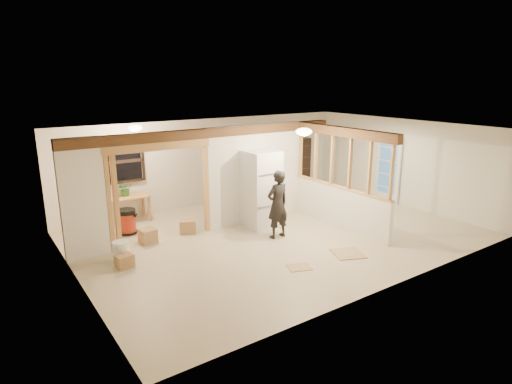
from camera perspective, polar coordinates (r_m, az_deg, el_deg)
floor at (r=10.28m, az=2.90°, el=-5.68°), size 9.00×6.50×0.01m
ceiling at (r=9.69m, az=3.10°, el=8.32°), size 9.00×6.50×0.01m
wall_back at (r=12.58m, az=-6.07°, el=4.03°), size 9.00×0.01×2.50m
wall_front at (r=7.70m, az=17.91°, el=-3.69°), size 9.00×0.01×2.50m
wall_left at (r=8.09m, az=-23.23°, el=-3.28°), size 0.01×6.50×2.50m
wall_right at (r=13.09m, az=18.87°, el=3.73°), size 0.01×6.50×2.50m
partition_left_stub at (r=9.31m, az=-22.07°, el=-0.88°), size 0.90×0.12×2.50m
partition_center at (r=10.97m, az=0.01°, el=2.50°), size 2.80×0.12×2.50m
doorway_frame at (r=9.81m, az=-12.60°, el=-0.27°), size 2.46×0.14×2.20m
header_beam_back at (r=10.15m, az=-5.63°, el=7.90°), size 7.00×0.18×0.22m
header_beam_right at (r=10.47m, az=11.47°, el=7.88°), size 0.18×3.30×0.22m
pony_wall at (r=10.85m, az=10.96°, el=-2.01°), size 0.12×3.20×1.00m
stud_partition at (r=10.58m, az=11.27°, el=4.01°), size 0.14×3.20×1.32m
window_back at (r=11.46m, az=-17.41°, el=3.89°), size 1.12×0.10×1.10m
french_door at (r=13.31m, az=17.20°, el=2.95°), size 0.12×0.86×2.00m
ceiling_dome_main at (r=9.49m, az=6.40°, el=8.00°), size 0.36×0.36×0.16m
ceiling_dome_util at (r=10.54m, az=-15.83°, el=8.21°), size 0.32×0.32×0.14m
hanging_bulb at (r=10.10m, az=-11.71°, el=6.48°), size 0.07×0.07×0.07m
refrigerator at (r=10.60m, az=0.71°, el=0.42°), size 0.79×0.76×1.91m
woman at (r=9.85m, az=2.90°, el=-1.66°), size 0.61×0.42×1.60m
work_table at (r=11.51m, az=-16.73°, el=-2.23°), size 1.09×0.56×0.68m
potted_plant at (r=11.46m, az=-17.03°, el=0.48°), size 0.36×0.31×0.40m
shop_vac at (r=10.68m, az=-16.82°, el=-3.76°), size 0.60×0.60×0.61m
bookshelf at (r=14.24m, az=5.63°, el=3.70°), size 0.85×0.28×1.71m
bucket at (r=9.19m, az=-17.56°, el=-7.54°), size 0.39×0.39×0.42m
box_util_a at (r=10.45m, az=-9.14°, el=-4.55°), size 0.46×0.43×0.32m
box_util_b at (r=10.02m, az=-14.23°, el=-5.69°), size 0.38×0.38×0.32m
box_front at (r=8.90m, az=-17.10°, el=-8.81°), size 0.35×0.30×0.26m
floor_panel_near at (r=9.37m, az=12.16°, el=-8.01°), size 0.80×0.80×0.02m
floor_panel_far at (r=8.59m, az=5.77°, el=-9.95°), size 0.54×0.48×0.01m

